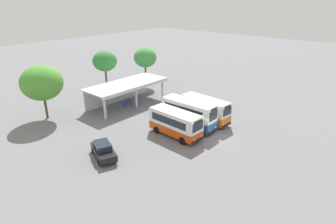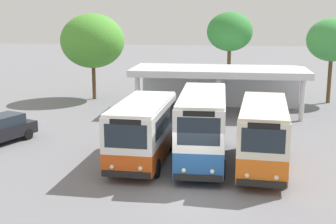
{
  "view_description": "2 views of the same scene",
  "coord_description": "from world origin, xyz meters",
  "px_view_note": "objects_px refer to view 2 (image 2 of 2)",
  "views": [
    {
      "loc": [
        -26.87,
        -15.83,
        15.78
      ],
      "look_at": [
        -0.86,
        6.86,
        1.71
      ],
      "focal_mm": 30.62,
      "sensor_mm": 36.0,
      "label": 1
    },
    {
      "loc": [
        1.49,
        -18.08,
        7.46
      ],
      "look_at": [
        -1.79,
        6.09,
        2.19
      ],
      "focal_mm": 49.35,
      "sensor_mm": 36.0,
      "label": 2
    }
  ],
  "objects_px": {
    "parked_car_flank": "(2,129)",
    "waiting_chair_end_by_column": "(202,107)",
    "waiting_chair_middle_seat": "(221,107)",
    "city_bus_second_in_row": "(202,125)",
    "city_bus_middle_cream": "(263,133)",
    "city_bus_nearest_orange": "(143,129)",
    "waiting_chair_second_from_end": "(212,107)"
  },
  "relations": [
    {
      "from": "parked_car_flank",
      "to": "waiting_chair_middle_seat",
      "type": "distance_m",
      "value": 15.84
    },
    {
      "from": "city_bus_middle_cream",
      "to": "waiting_chair_second_from_end",
      "type": "relative_size",
      "value": 8.33
    },
    {
      "from": "city_bus_nearest_orange",
      "to": "city_bus_middle_cream",
      "type": "distance_m",
      "value": 5.93
    },
    {
      "from": "waiting_chair_end_by_column",
      "to": "parked_car_flank",
      "type": "bearing_deg",
      "value": -139.23
    },
    {
      "from": "city_bus_second_in_row",
      "to": "city_bus_middle_cream",
      "type": "height_order",
      "value": "city_bus_second_in_row"
    },
    {
      "from": "city_bus_nearest_orange",
      "to": "waiting_chair_middle_seat",
      "type": "relative_size",
      "value": 7.99
    },
    {
      "from": "city_bus_second_in_row",
      "to": "parked_car_flank",
      "type": "xyz_separation_m",
      "value": [
        -11.8,
        2.16,
        -1.13
      ]
    },
    {
      "from": "city_bus_second_in_row",
      "to": "waiting_chair_middle_seat",
      "type": "relative_size",
      "value": 8.62
    },
    {
      "from": "city_bus_second_in_row",
      "to": "city_bus_middle_cream",
      "type": "relative_size",
      "value": 1.04
    },
    {
      "from": "waiting_chair_second_from_end",
      "to": "city_bus_middle_cream",
      "type": "bearing_deg",
      "value": -76.49
    },
    {
      "from": "city_bus_nearest_orange",
      "to": "waiting_chair_end_by_column",
      "type": "bearing_deg",
      "value": 79.33
    },
    {
      "from": "parked_car_flank",
      "to": "waiting_chair_end_by_column",
      "type": "height_order",
      "value": "parked_car_flank"
    },
    {
      "from": "city_bus_second_in_row",
      "to": "waiting_chair_end_by_column",
      "type": "height_order",
      "value": "city_bus_second_in_row"
    },
    {
      "from": "waiting_chair_end_by_column",
      "to": "waiting_chair_middle_seat",
      "type": "distance_m",
      "value": 1.43
    },
    {
      "from": "city_bus_nearest_orange",
      "to": "waiting_chair_second_from_end",
      "type": "height_order",
      "value": "city_bus_nearest_orange"
    },
    {
      "from": "city_bus_middle_cream",
      "to": "waiting_chair_middle_seat",
      "type": "height_order",
      "value": "city_bus_middle_cream"
    },
    {
      "from": "city_bus_middle_cream",
      "to": "waiting_chair_middle_seat",
      "type": "relative_size",
      "value": 8.33
    },
    {
      "from": "city_bus_middle_cream",
      "to": "waiting_chair_second_from_end",
      "type": "distance_m",
      "value": 12.67
    },
    {
      "from": "waiting_chair_end_by_column",
      "to": "waiting_chair_middle_seat",
      "type": "relative_size",
      "value": 1.0
    },
    {
      "from": "city_bus_middle_cream",
      "to": "parked_car_flank",
      "type": "xyz_separation_m",
      "value": [
        -14.76,
        2.66,
        -0.95
      ]
    },
    {
      "from": "city_bus_middle_cream",
      "to": "parked_car_flank",
      "type": "distance_m",
      "value": 15.02
    },
    {
      "from": "city_bus_second_in_row",
      "to": "waiting_chair_second_from_end",
      "type": "bearing_deg",
      "value": 89.93
    },
    {
      "from": "parked_car_flank",
      "to": "city_bus_second_in_row",
      "type": "bearing_deg",
      "value": -10.36
    },
    {
      "from": "city_bus_second_in_row",
      "to": "parked_car_flank",
      "type": "height_order",
      "value": "city_bus_second_in_row"
    },
    {
      "from": "waiting_chair_end_by_column",
      "to": "waiting_chair_second_from_end",
      "type": "xyz_separation_m",
      "value": [
        0.71,
        0.04,
        0.0
      ]
    },
    {
      "from": "city_bus_middle_cream",
      "to": "parked_car_flank",
      "type": "bearing_deg",
      "value": 169.79
    },
    {
      "from": "city_bus_nearest_orange",
      "to": "waiting_chair_middle_seat",
      "type": "height_order",
      "value": "city_bus_nearest_orange"
    },
    {
      "from": "parked_car_flank",
      "to": "waiting_chair_second_from_end",
      "type": "bearing_deg",
      "value": 39.12
    },
    {
      "from": "city_bus_second_in_row",
      "to": "parked_car_flank",
      "type": "relative_size",
      "value": 1.67
    },
    {
      "from": "city_bus_nearest_orange",
      "to": "parked_car_flank",
      "type": "height_order",
      "value": "city_bus_nearest_orange"
    },
    {
      "from": "waiting_chair_middle_seat",
      "to": "city_bus_second_in_row",
      "type": "bearing_deg",
      "value": -93.52
    },
    {
      "from": "city_bus_middle_cream",
      "to": "waiting_chair_middle_seat",
      "type": "bearing_deg",
      "value": 100.24
    }
  ]
}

